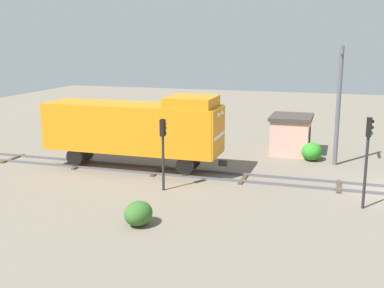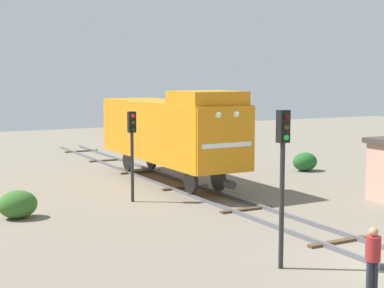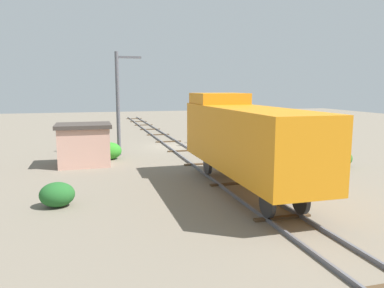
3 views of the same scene
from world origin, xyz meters
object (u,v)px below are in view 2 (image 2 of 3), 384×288
traffic_signal_near (283,160)px  traffic_signal_mid (132,139)px  locomotive (171,129)px  worker_near_track (373,255)px

traffic_signal_near → traffic_signal_mid: (-0.20, 10.29, -0.37)m
locomotive → worker_near_track: 16.35m
locomotive → traffic_signal_mid: size_ratio=2.96×
locomotive → worker_near_track: bearing=-98.5°
traffic_signal_near → traffic_signal_mid: bearing=91.1°
worker_near_track → locomotive: bearing=78.4°
traffic_signal_mid → traffic_signal_near: bearing=-88.9°
worker_near_track → traffic_signal_mid: bearing=91.3°
traffic_signal_mid → worker_near_track: bearing=-85.6°
locomotive → traffic_signal_mid: bearing=-137.4°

